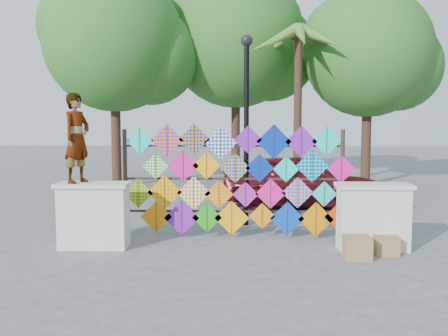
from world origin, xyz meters
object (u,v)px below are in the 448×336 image
(kite_rack, at_px, (237,181))
(vendor_woman, at_px, (77,138))
(sedan, at_px, (302,181))
(lamppost, at_px, (246,112))

(kite_rack, height_order, vendor_woman, vendor_woman)
(kite_rack, bearing_deg, vendor_woman, -163.27)
(sedan, xyz_separation_m, lamppost, (-1.64, -2.52, 1.92))
(sedan, bearing_deg, kite_rack, 163.58)
(vendor_woman, relative_size, lamppost, 0.39)
(vendor_woman, height_order, lamppost, lamppost)
(vendor_woman, bearing_deg, kite_rack, -49.77)
(vendor_woman, distance_m, sedan, 6.96)
(kite_rack, distance_m, sedan, 4.25)
(kite_rack, bearing_deg, sedan, 64.05)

